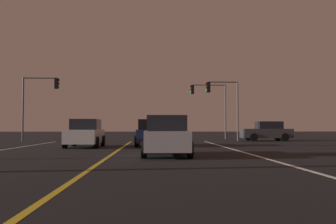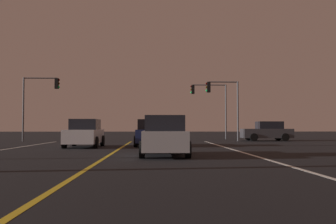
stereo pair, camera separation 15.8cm
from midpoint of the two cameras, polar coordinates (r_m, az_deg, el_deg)
The scene contains 9 objects.
lane_edge_right at distance 13.08m, azimuth 17.10°, elevation -7.52°, with size 0.16×39.19×0.01m, color silver.
lane_center_divider at distance 12.50m, azimuth -11.11°, elevation -7.83°, with size 0.16×39.19×0.01m, color gold.
car_ahead_far at distance 24.53m, azimuth -2.70°, elevation -3.18°, with size 2.02×4.30×1.70m.
car_oncoming at distance 23.72m, azimuth -12.47°, elevation -3.17°, with size 2.02×4.30×1.70m.
car_crossing_side at distance 34.54m, azimuth 14.44°, elevation -2.84°, with size 4.30×2.02×1.70m.
car_lead_same_lane at distance 16.21m, azimuth -0.59°, elevation -3.68°, with size 2.02×4.30×1.70m.
traffic_light_near_right at distance 33.01m, azimuth 7.95°, elevation 2.28°, with size 2.84×0.36×5.13m.
traffic_light_near_left at distance 33.88m, azimuth -18.66°, elevation 2.60°, with size 3.09×0.36×5.40m.
traffic_light_far_right at distance 38.39m, azimuth 5.95°, elevation 2.06°, with size 3.64×0.36×5.48m.
Camera 1 is at (1.82, 1.30, 1.23)m, focal length 40.73 mm.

